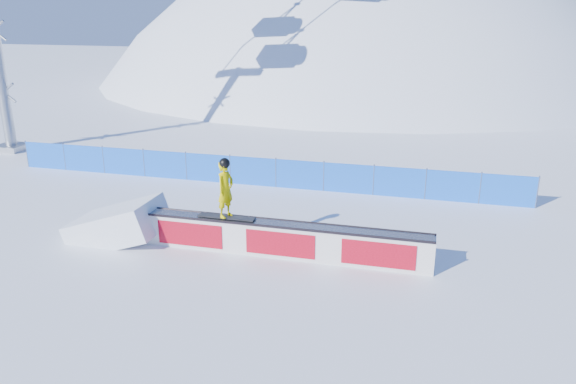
# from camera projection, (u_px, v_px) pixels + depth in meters

# --- Properties ---
(ground) EXTENTS (160.00, 160.00, 0.00)m
(ground) POSITION_uv_depth(u_px,v_px,m) (212.00, 223.00, 19.34)
(ground) COLOR white
(ground) RESTS_ON ground
(snow_hill) EXTENTS (64.00, 64.00, 64.00)m
(snow_hill) POSITION_uv_depth(u_px,v_px,m) (360.00, 240.00, 63.54)
(snow_hill) COLOR white
(snow_hill) RESTS_ON ground
(safety_fence) EXTENTS (22.05, 0.05, 1.30)m
(safety_fence) POSITION_uv_depth(u_px,v_px,m) (253.00, 171.00, 23.28)
(safety_fence) COLOR blue
(safety_fence) RESTS_ON ground
(rail_box) EXTENTS (8.80, 0.63, 1.06)m
(rail_box) POSITION_uv_depth(u_px,v_px,m) (283.00, 240.00, 16.67)
(rail_box) COLOR silver
(rail_box) RESTS_ON ground
(snow_ramp) EXTENTS (3.02, 1.89, 1.88)m
(snow_ramp) POSITION_uv_depth(u_px,v_px,m) (119.00, 237.00, 18.16)
(snow_ramp) COLOR white
(snow_ramp) RESTS_ON ground
(snowboarder) EXTENTS (1.78, 0.73, 1.86)m
(snowboarder) POSITION_uv_depth(u_px,v_px,m) (225.00, 189.00, 16.63)
(snowboarder) COLOR black
(snowboarder) RESTS_ON rail_box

